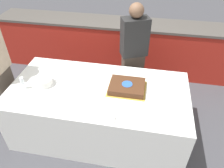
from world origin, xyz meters
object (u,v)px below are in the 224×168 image
(cake, at_px, (127,87))
(plate_stack, at_px, (44,81))
(wine_glass, at_px, (22,81))
(person_cutting_cake, at_px, (133,55))

(cake, bearing_deg, plate_stack, -174.67)
(wine_glass, bearing_deg, plate_stack, 30.33)
(cake, distance_m, wine_glass, 1.23)
(wine_glass, height_order, person_cutting_cake, person_cutting_cake)
(plate_stack, distance_m, wine_glass, 0.24)
(plate_stack, distance_m, person_cutting_cake, 1.28)
(cake, height_order, plate_stack, plate_stack)
(wine_glass, relative_size, person_cutting_cake, 0.10)
(person_cutting_cake, bearing_deg, cake, 66.04)
(plate_stack, height_order, person_cutting_cake, person_cutting_cake)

